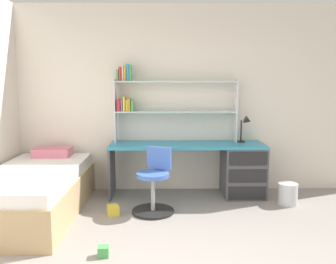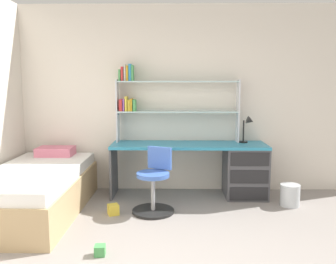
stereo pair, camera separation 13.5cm
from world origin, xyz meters
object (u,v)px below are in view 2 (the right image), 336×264
at_px(desk, 230,167).
at_px(waste_bin, 290,195).
at_px(toy_block_green_0, 100,250).
at_px(swivel_chair, 154,187).
at_px(bookshelf_hutch, 162,98).
at_px(bed_platform, 36,191).
at_px(desk_lamp, 249,125).
at_px(toy_block_yellow_2, 113,210).

distance_m(desk, waste_bin, 0.86).
bearing_deg(desk, toy_block_green_0, -129.89).
distance_m(swivel_chair, toy_block_green_0, 1.24).
xyz_separation_m(bookshelf_hutch, bed_platform, (-1.50, -0.88, -1.09)).
bearing_deg(desk_lamp, bookshelf_hutch, 175.66).
relative_size(desk, swivel_chair, 2.72).
distance_m(bed_platform, toy_block_yellow_2, 0.97).
relative_size(bookshelf_hutch, toy_block_yellow_2, 13.99).
xyz_separation_m(bookshelf_hutch, toy_block_yellow_2, (-0.56, -0.92, -1.31)).
bearing_deg(waste_bin, toy_block_yellow_2, -171.13).
distance_m(desk, bed_platform, 2.57).
height_order(bed_platform, toy_block_green_0, bed_platform).
distance_m(desk_lamp, swivel_chair, 1.62).
height_order(desk, desk_lamp, desk_lamp).
bearing_deg(bed_platform, desk_lamp, 16.13).
bearing_deg(toy_block_yellow_2, bed_platform, 177.81).
height_order(bookshelf_hutch, toy_block_yellow_2, bookshelf_hutch).
bearing_deg(swivel_chair, waste_bin, 7.73).
bearing_deg(waste_bin, toy_block_green_0, -148.00).
distance_m(bookshelf_hutch, toy_block_green_0, 2.40).
bearing_deg(desk_lamp, toy_block_green_0, -133.16).
distance_m(desk_lamp, waste_bin, 1.08).
distance_m(swivel_chair, waste_bin, 1.77).
xyz_separation_m(toy_block_green_0, toy_block_yellow_2, (-0.05, 1.02, 0.01)).
distance_m(toy_block_green_0, toy_block_yellow_2, 1.02).
distance_m(bed_platform, waste_bin, 3.20).
bearing_deg(bed_platform, toy_block_green_0, -46.55).
relative_size(desk_lamp, toy_block_yellow_2, 3.10).
relative_size(desk, toy_block_yellow_2, 17.33).
bearing_deg(desk_lamp, toy_block_yellow_2, -155.14).
height_order(waste_bin, toy_block_green_0, waste_bin).
height_order(bookshelf_hutch, bed_platform, bookshelf_hutch).
distance_m(desk, swivel_chair, 1.21).
xyz_separation_m(bed_platform, waste_bin, (3.18, 0.31, -0.14)).
relative_size(desk_lamp, waste_bin, 1.36).
bearing_deg(desk_lamp, swivel_chair, -151.07).
relative_size(bed_platform, toy_block_green_0, 20.92).
xyz_separation_m(bookshelf_hutch, swivel_chair, (-0.07, -0.80, -1.06)).
bearing_deg(bed_platform, toy_block_yellow_2, -2.19).
xyz_separation_m(swivel_chair, bed_platform, (-1.44, -0.08, -0.03)).
bearing_deg(toy_block_yellow_2, swivel_chair, 12.88).
bearing_deg(bookshelf_hutch, desk_lamp, -4.34).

